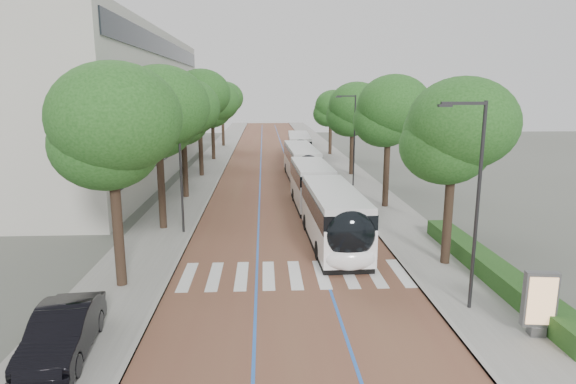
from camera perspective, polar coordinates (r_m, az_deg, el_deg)
name	(u,v)px	position (r m, az deg, el deg)	size (l,w,h in m)	color
ground	(292,284)	(21.92, 0.50, -10.80)	(160.00, 160.00, 0.00)	#51544C
road	(274,159)	(60.79, -1.72, 3.90)	(11.00, 140.00, 0.02)	brown
sidewalk_left	(214,159)	(61.09, -8.79, 3.85)	(4.00, 140.00, 0.12)	gray
sidewalk_right	(333,158)	(61.39, 5.31, 3.98)	(4.00, 140.00, 0.12)	gray
kerb_left	(229,159)	(60.93, -7.01, 3.88)	(0.20, 140.00, 0.14)	gray
kerb_right	(318,159)	(61.15, 3.55, 3.98)	(0.20, 140.00, 0.14)	gray
zebra_crossing	(295,275)	(22.84, 0.86, -9.76)	(10.55, 3.60, 0.01)	silver
lane_line_left	(261,159)	(60.77, -3.23, 3.90)	(0.12, 126.00, 0.01)	blue
lane_line_right	(286,159)	(60.84, -0.21, 3.92)	(0.12, 126.00, 0.01)	blue
office_building	(75,106)	(51.55, -23.97, 9.27)	(18.11, 40.00, 14.00)	#99968E
hedge	(492,269)	(24.01, 22.99, -8.39)	(1.20, 14.00, 0.80)	#1E4317
streetlight_near	(474,190)	(19.23, 21.19, 0.18)	(1.82, 0.20, 8.00)	#28282B
streetlight_far	(353,133)	(43.06, 7.65, 6.94)	(1.82, 0.20, 8.00)	#28282B
lamp_post_left	(181,166)	(28.93, -12.61, 2.99)	(0.14, 0.14, 8.00)	#28282B
trees_left	(198,108)	(47.70, -10.62, 9.80)	(6.22, 60.63, 9.98)	black
trees_right	(366,115)	(42.67, 9.28, 8.97)	(5.54, 46.93, 9.03)	black
lead_bus	(323,202)	(30.36, 4.17, -1.13)	(3.06, 18.46, 3.20)	black
bus_queued_0	(302,163)	(46.45, 1.61, 3.43)	(2.86, 12.46, 3.20)	white
bus_queued_1	(299,147)	(59.60, 1.31, 5.30)	(2.99, 12.48, 3.20)	white
ad_panel	(540,302)	(19.02, 27.66, -11.52)	(1.14, 0.49, 2.32)	#59595B
parked_car	(63,332)	(17.53, -25.13, -14.79)	(1.67, 4.80, 1.58)	black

